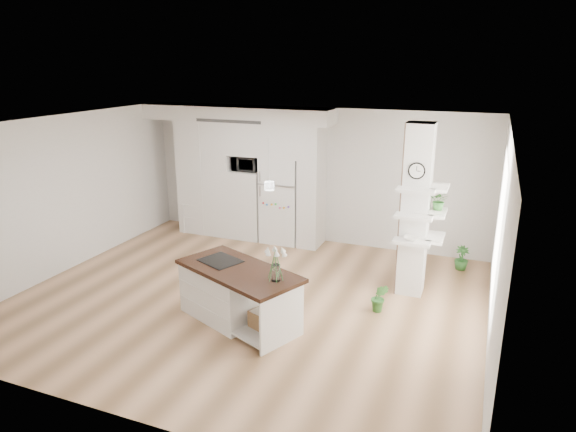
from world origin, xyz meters
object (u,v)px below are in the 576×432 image
at_px(refrigerator, 283,200).
at_px(kitchen_island, 231,290).
at_px(bookshelf, 198,220).
at_px(floor_plant_a, 380,298).

xyz_separation_m(refrigerator, kitchen_island, (0.57, -3.34, -0.44)).
xyz_separation_m(kitchen_island, bookshelf, (-2.46, 3.15, -0.15)).
xyz_separation_m(refrigerator, floor_plant_a, (2.51, -2.36, -0.65)).
relative_size(kitchen_island, bookshelf, 3.12).
bearing_deg(bookshelf, refrigerator, 0.70).
height_order(kitchen_island, floor_plant_a, kitchen_island).
height_order(refrigerator, bookshelf, refrigerator).
bearing_deg(kitchen_island, floor_plant_a, 49.85).
distance_m(refrigerator, bookshelf, 1.98).
relative_size(bookshelf, floor_plant_a, 1.44).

